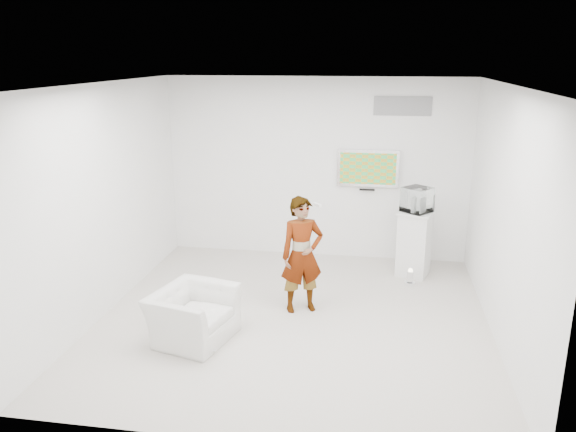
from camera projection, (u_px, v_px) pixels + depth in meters
The scene contains 10 objects.
room at pixel (294, 208), 6.95m from camera, with size 5.01×5.01×3.00m.
tv at pixel (368, 168), 9.13m from camera, with size 1.00×0.08×0.60m, color silver.
logo_decal at pixel (403, 106), 8.81m from camera, with size 0.90×0.02×0.30m, color gray.
person at pixel (302, 255), 7.41m from camera, with size 0.57×0.38×1.57m, color silver.
armchair at pixel (193, 315), 6.76m from camera, with size 0.96×0.84×0.62m, color silver.
pedestal at pixel (414, 243), 8.70m from camera, with size 0.50×0.50×1.02m, color silver.
floor_uplight at pixel (410, 277), 8.39m from camera, with size 0.16×0.16×0.25m, color white.
vitrine at pixel (417, 200), 8.51m from camera, with size 0.38×0.38×0.38m, color silver.
console at pixel (417, 204), 8.53m from camera, with size 0.05×0.17×0.24m, color silver.
wii_remote at pixel (317, 205), 7.43m from camera, with size 0.04×0.14×0.04m, color silver.
Camera 1 is at (1.00, -6.63, 3.34)m, focal length 35.00 mm.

